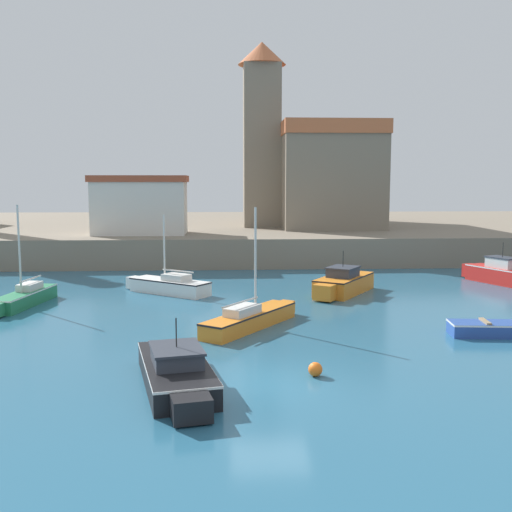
{
  "coord_description": "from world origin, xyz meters",
  "views": [
    {
      "loc": [
        -1.38,
        -18.12,
        6.23
      ],
      "look_at": [
        0.41,
        16.13,
        2.0
      ],
      "focal_mm": 42.0,
      "sensor_mm": 36.0,
      "label": 1
    }
  ],
  "objects_px": {
    "sailboat_white_8": "(169,285)",
    "mooring_buoy": "(315,369)",
    "church": "(315,170)",
    "motorboat_black_5": "(177,372)",
    "dinghy_blue_6": "(488,328)",
    "harbor_shed_near_wharf": "(140,205)",
    "sailboat_green_4": "(25,297)",
    "motorboat_red_7": "(503,274)",
    "sailboat_orange_1": "(251,318)",
    "motorboat_orange_2": "(343,283)"
  },
  "relations": [
    {
      "from": "motorboat_red_7",
      "to": "motorboat_black_5",
      "type": "bearing_deg",
      "value": -136.35
    },
    {
      "from": "sailboat_green_4",
      "to": "motorboat_black_5",
      "type": "xyz_separation_m",
      "value": [
        8.67,
        -12.61,
        0.03
      ]
    },
    {
      "from": "motorboat_black_5",
      "to": "sailboat_orange_1",
      "type": "bearing_deg",
      "value": 70.69
    },
    {
      "from": "sailboat_green_4",
      "to": "motorboat_red_7",
      "type": "height_order",
      "value": "sailboat_green_4"
    },
    {
      "from": "sailboat_green_4",
      "to": "church",
      "type": "relative_size",
      "value": 0.34
    },
    {
      "from": "sailboat_orange_1",
      "to": "sailboat_green_4",
      "type": "relative_size",
      "value": 1.03
    },
    {
      "from": "motorboat_black_5",
      "to": "sailboat_green_4",
      "type": "bearing_deg",
      "value": 124.51
    },
    {
      "from": "motorboat_orange_2",
      "to": "mooring_buoy",
      "type": "bearing_deg",
      "value": -104.59
    },
    {
      "from": "mooring_buoy",
      "to": "dinghy_blue_6",
      "type": "bearing_deg",
      "value": 31.39
    },
    {
      "from": "mooring_buoy",
      "to": "motorboat_red_7",
      "type": "bearing_deg",
      "value": 50.08
    },
    {
      "from": "sailboat_orange_1",
      "to": "harbor_shed_near_wharf",
      "type": "height_order",
      "value": "harbor_shed_near_wharf"
    },
    {
      "from": "motorboat_red_7",
      "to": "harbor_shed_near_wharf",
      "type": "xyz_separation_m",
      "value": [
        -23.71,
        11.88,
        3.86
      ]
    },
    {
      "from": "sailboat_orange_1",
      "to": "motorboat_red_7",
      "type": "height_order",
      "value": "sailboat_orange_1"
    },
    {
      "from": "motorboat_black_5",
      "to": "harbor_shed_near_wharf",
      "type": "xyz_separation_m",
      "value": [
        -5.12,
        29.62,
        4.01
      ]
    },
    {
      "from": "harbor_shed_near_wharf",
      "to": "motorboat_black_5",
      "type": "bearing_deg",
      "value": -80.2
    },
    {
      "from": "motorboat_black_5",
      "to": "sailboat_white_8",
      "type": "relative_size",
      "value": 1.21
    },
    {
      "from": "dinghy_blue_6",
      "to": "sailboat_orange_1",
      "type": "bearing_deg",
      "value": 169.14
    },
    {
      "from": "mooring_buoy",
      "to": "church",
      "type": "relative_size",
      "value": 0.03
    },
    {
      "from": "motorboat_black_5",
      "to": "motorboat_orange_2",
      "type": "bearing_deg",
      "value": 61.73
    },
    {
      "from": "motorboat_red_7",
      "to": "mooring_buoy",
      "type": "height_order",
      "value": "motorboat_red_7"
    },
    {
      "from": "sailboat_white_8",
      "to": "mooring_buoy",
      "type": "height_order",
      "value": "sailboat_white_8"
    },
    {
      "from": "sailboat_white_8",
      "to": "sailboat_green_4",
      "type": "bearing_deg",
      "value": -156.31
    },
    {
      "from": "motorboat_black_5",
      "to": "harbor_shed_near_wharf",
      "type": "bearing_deg",
      "value": 99.8
    },
    {
      "from": "motorboat_orange_2",
      "to": "motorboat_red_7",
      "type": "relative_size",
      "value": 0.96
    },
    {
      "from": "motorboat_red_7",
      "to": "harbor_shed_near_wharf",
      "type": "height_order",
      "value": "harbor_shed_near_wharf"
    },
    {
      "from": "sailboat_white_8",
      "to": "church",
      "type": "bearing_deg",
      "value": 63.35
    },
    {
      "from": "sailboat_orange_1",
      "to": "motorboat_orange_2",
      "type": "distance_m",
      "value": 9.5
    },
    {
      "from": "sailboat_white_8",
      "to": "sailboat_orange_1",
      "type": "bearing_deg",
      "value": -62.65
    },
    {
      "from": "motorboat_orange_2",
      "to": "sailboat_white_8",
      "type": "height_order",
      "value": "sailboat_white_8"
    },
    {
      "from": "motorboat_black_5",
      "to": "mooring_buoy",
      "type": "xyz_separation_m",
      "value": [
        4.39,
        0.77,
        -0.25
      ]
    },
    {
      "from": "sailboat_green_4",
      "to": "mooring_buoy",
      "type": "xyz_separation_m",
      "value": [
        13.06,
        -11.84,
        -0.22
      ]
    },
    {
      "from": "sailboat_green_4",
      "to": "harbor_shed_near_wharf",
      "type": "height_order",
      "value": "harbor_shed_near_wharf"
    },
    {
      "from": "motorboat_orange_2",
      "to": "sailboat_white_8",
      "type": "bearing_deg",
      "value": 176.7
    },
    {
      "from": "motorboat_orange_2",
      "to": "church",
      "type": "height_order",
      "value": "church"
    },
    {
      "from": "motorboat_black_5",
      "to": "dinghy_blue_6",
      "type": "height_order",
      "value": "motorboat_black_5"
    },
    {
      "from": "dinghy_blue_6",
      "to": "church",
      "type": "bearing_deg",
      "value": 93.59
    },
    {
      "from": "sailboat_orange_1",
      "to": "sailboat_white_8",
      "type": "relative_size",
      "value": 1.12
    },
    {
      "from": "motorboat_black_5",
      "to": "mooring_buoy",
      "type": "distance_m",
      "value": 4.47
    },
    {
      "from": "sailboat_green_4",
      "to": "dinghy_blue_6",
      "type": "distance_m",
      "value": 22.05
    },
    {
      "from": "sailboat_green_4",
      "to": "motorboat_red_7",
      "type": "distance_m",
      "value": 27.74
    },
    {
      "from": "sailboat_orange_1",
      "to": "motorboat_red_7",
      "type": "bearing_deg",
      "value": 32.88
    },
    {
      "from": "motorboat_red_7",
      "to": "sailboat_orange_1",
      "type": "bearing_deg",
      "value": -147.12
    },
    {
      "from": "sailboat_white_8",
      "to": "mooring_buoy",
      "type": "xyz_separation_m",
      "value": [
        6.09,
        -14.91,
        -0.24
      ]
    },
    {
      "from": "sailboat_orange_1",
      "to": "motorboat_orange_2",
      "type": "relative_size",
      "value": 1.05
    },
    {
      "from": "motorboat_black_5",
      "to": "dinghy_blue_6",
      "type": "bearing_deg",
      "value": 24.41
    },
    {
      "from": "dinghy_blue_6",
      "to": "church",
      "type": "relative_size",
      "value": 0.21
    },
    {
      "from": "motorboat_black_5",
      "to": "harbor_shed_near_wharf",
      "type": "distance_m",
      "value": 30.33
    },
    {
      "from": "church",
      "to": "sailboat_white_8",
      "type": "bearing_deg",
      "value": -116.65
    },
    {
      "from": "church",
      "to": "dinghy_blue_6",
      "type": "bearing_deg",
      "value": -86.41
    },
    {
      "from": "motorboat_orange_2",
      "to": "sailboat_white_8",
      "type": "relative_size",
      "value": 1.08
    }
  ]
}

